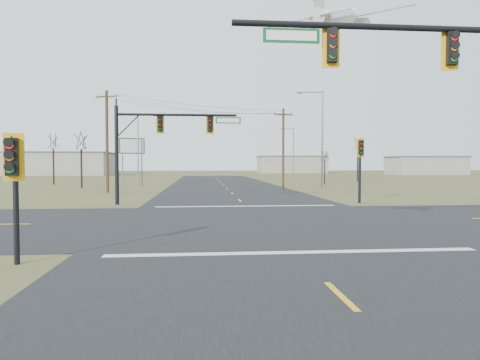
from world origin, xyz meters
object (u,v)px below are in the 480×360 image
(streetlight_b, at_px, (292,151))
(streetlight_c, at_px, (140,145))
(bare_tree_a, at_px, (81,140))
(mast_arm_far, at_px, (160,133))
(highway_sign, at_px, (132,152))
(streetlight_a, at_px, (320,134))
(pedestal_signal_ne, at_px, (361,156))
(utility_pole_near, at_px, (283,149))
(utility_pole_far, at_px, (107,140))
(bare_tree_c, at_px, (325,154))
(mast_arm_near, at_px, (465,78))
(pedestal_signal_sw, at_px, (13,167))
(bare_tree_d, at_px, (358,143))
(bare_tree_b, at_px, (53,141))

(streetlight_b, height_order, streetlight_c, streetlight_c)
(bare_tree_a, bearing_deg, mast_arm_far, -62.19)
(highway_sign, bearing_deg, streetlight_a, -40.24)
(pedestal_signal_ne, relative_size, utility_pole_near, 0.57)
(utility_pole_far, xyz_separation_m, bare_tree_c, (26.39, 14.47, -1.08))
(highway_sign, bearing_deg, streetlight_b, 7.74)
(mast_arm_near, relative_size, bare_tree_a, 1.58)
(pedestal_signal_sw, bearing_deg, highway_sign, 83.01)
(streetlight_c, bearing_deg, highway_sign, 166.14)
(streetlight_a, bearing_deg, pedestal_signal_sw, -121.45)
(pedestal_signal_sw, relative_size, streetlight_c, 0.40)
(mast_arm_near, bearing_deg, pedestal_signal_sw, -163.77)
(highway_sign, xyz_separation_m, streetlight_c, (1.05, -0.50, 0.88))
(bare_tree_c, bearing_deg, bare_tree_d, 45.14)
(utility_pole_near, distance_m, streetlight_b, 29.37)
(bare_tree_c, bearing_deg, utility_pole_near, -118.53)
(pedestal_signal_ne, xyz_separation_m, bare_tree_d, (13.19, 35.66, 2.67))
(streetlight_b, relative_size, streetlight_c, 0.95)
(bare_tree_c, bearing_deg, utility_pole_far, -151.26)
(mast_arm_near, xyz_separation_m, highway_sign, (-17.58, 43.67, -1.27))
(highway_sign, relative_size, bare_tree_b, 0.83)
(bare_tree_c, bearing_deg, streetlight_b, 99.74)
(pedestal_signal_sw, distance_m, bare_tree_d, 61.12)
(pedestal_signal_sw, bearing_deg, utility_pole_far, 85.63)
(mast_arm_far, distance_m, pedestal_signal_sw, 18.38)
(bare_tree_d, bearing_deg, streetlight_c, -164.39)
(streetlight_b, bearing_deg, mast_arm_near, -92.00)
(mast_arm_near, height_order, streetlight_a, streetlight_a)
(pedestal_signal_ne, bearing_deg, utility_pole_near, 100.65)
(pedestal_signal_ne, bearing_deg, streetlight_c, 119.84)
(bare_tree_b, bearing_deg, streetlight_a, -19.63)
(utility_pole_far, xyz_separation_m, streetlight_c, (1.35, 12.97, 0.04))
(utility_pole_near, height_order, bare_tree_c, utility_pole_near)
(mast_arm_far, distance_m, utility_pole_near, 15.33)
(mast_arm_far, xyz_separation_m, pedestal_signal_ne, (14.33, -0.54, -1.59))
(utility_pole_far, height_order, streetlight_c, utility_pole_far)
(utility_pole_far, bearing_deg, bare_tree_c, 28.74)
(bare_tree_d, bearing_deg, streetlight_b, 156.45)
(pedestal_signal_ne, bearing_deg, bare_tree_b, 129.39)
(utility_pole_far, relative_size, bare_tree_c, 1.91)
(pedestal_signal_ne, distance_m, bare_tree_b, 44.34)
(mast_arm_near, height_order, bare_tree_d, mast_arm_near)
(mast_arm_far, height_order, streetlight_b, streetlight_b)
(pedestal_signal_ne, xyz_separation_m, highway_sign, (-20.47, 27.05, 0.99))
(pedestal_signal_sw, relative_size, utility_pole_far, 0.37)
(mast_arm_near, height_order, streetlight_b, streetlight_b)
(highway_sign, relative_size, streetlight_b, 0.70)
(mast_arm_far, bearing_deg, utility_pole_far, 97.48)
(highway_sign, bearing_deg, pedestal_signal_sw, -105.43)
(mast_arm_far, distance_m, utility_pole_far, 14.54)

